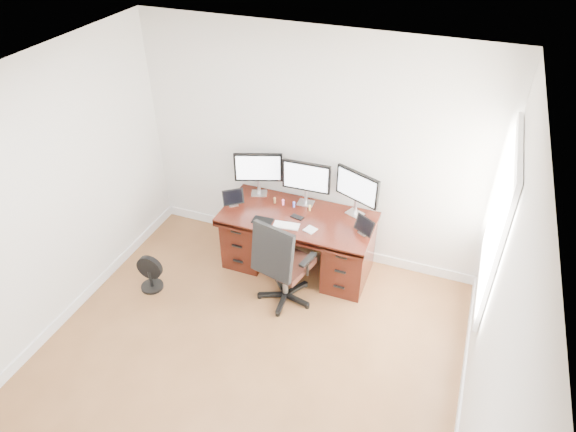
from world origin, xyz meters
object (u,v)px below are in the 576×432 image
(desk, at_px, (298,239))
(keyboard, at_px, (286,225))
(monitor_center, at_px, (306,178))
(floor_fan, at_px, (150,274))
(office_chair, at_px, (283,276))

(desk, distance_m, keyboard, 0.44)
(monitor_center, relative_size, keyboard, 1.98)
(monitor_center, distance_m, keyboard, 0.59)
(floor_fan, relative_size, monitor_center, 0.78)
(office_chair, bearing_deg, desk, 107.41)
(desk, xyz_separation_m, keyboard, (-0.05, -0.25, 0.36))
(office_chair, bearing_deg, floor_fan, -153.37)
(desk, xyz_separation_m, office_chair, (0.04, -0.60, -0.05))
(desk, bearing_deg, office_chair, -86.11)
(desk, bearing_deg, monitor_center, 89.99)
(office_chair, xyz_separation_m, monitor_center, (-0.04, 0.84, 0.73))
(floor_fan, bearing_deg, desk, 29.94)
(keyboard, bearing_deg, desk, 71.54)
(keyboard, bearing_deg, monitor_center, 77.10)
(desk, height_order, office_chair, office_chair)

